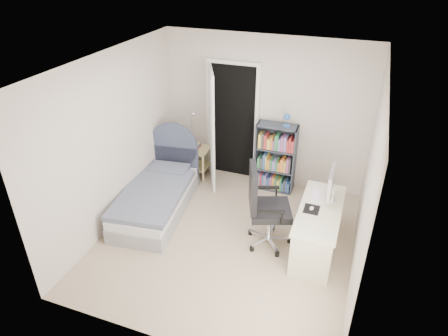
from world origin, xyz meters
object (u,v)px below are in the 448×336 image
(nightstand, at_px, (197,155))
(bookcase, at_px, (275,160))
(desk, at_px, (318,227))
(office_chair, at_px, (263,203))
(floor_lamp, at_px, (194,151))
(bed, at_px, (158,196))

(nightstand, distance_m, bookcase, 1.41)
(desk, xyz_separation_m, office_chair, (-0.73, -0.15, 0.30))
(nightstand, xyz_separation_m, bookcase, (1.41, 0.05, 0.14))
(floor_lamp, xyz_separation_m, desk, (2.34, -1.17, -0.15))
(bed, bearing_deg, office_chair, -7.04)
(bed, height_order, nightstand, bed)
(bed, relative_size, nightstand, 3.07)
(floor_lamp, bearing_deg, desk, -26.62)
(bed, xyz_separation_m, bookcase, (1.55, 1.24, 0.30))
(bed, xyz_separation_m, nightstand, (0.15, 1.19, 0.16))
(bed, height_order, desk, bed)
(bookcase, height_order, desk, bookcase)
(desk, relative_size, office_chair, 1.12)
(desk, bearing_deg, bed, 178.40)
(bed, bearing_deg, bookcase, 38.62)
(office_chair, bearing_deg, nightstand, 138.55)
(floor_lamp, xyz_separation_m, office_chair, (1.60, -1.32, 0.15))
(nightstand, height_order, bookcase, bookcase)
(floor_lamp, height_order, desk, floor_lamp)
(desk, height_order, office_chair, office_chair)
(nightstand, bearing_deg, office_chair, -41.45)
(desk, bearing_deg, office_chair, -168.81)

